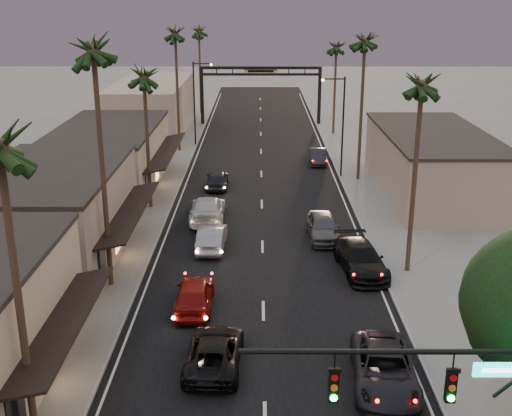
{
  "coord_description": "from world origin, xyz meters",
  "views": [
    {
      "loc": [
        -0.26,
        -11.08,
        15.66
      ],
      "look_at": [
        -0.42,
        28.53,
        2.5
      ],
      "focal_mm": 45.0,
      "sensor_mm": 36.0,
      "label": 1
    }
  ],
  "objects_px": {
    "palm_ld": "(175,30)",
    "curbside_near": "(384,369)",
    "palm_rc": "(337,43)",
    "curbside_black": "(361,259)",
    "palm_far": "(199,28)",
    "streetlight_right": "(340,119)",
    "traffic_signal": "(474,400)",
    "palm_lc": "(144,71)",
    "streetlight_left": "(197,97)",
    "palm_lb": "(93,43)",
    "oncoming_red": "(194,294)",
    "oncoming_pickup": "(214,352)",
    "palm_rb": "(365,36)",
    "arch": "(261,81)",
    "palm_ra": "(423,78)",
    "oncoming_silver": "(212,237)"
  },
  "relations": [
    {
      "from": "palm_ra",
      "to": "curbside_near",
      "type": "bearing_deg",
      "value": -106.94
    },
    {
      "from": "oncoming_pickup",
      "to": "curbside_near",
      "type": "height_order",
      "value": "curbside_near"
    },
    {
      "from": "palm_lc",
      "to": "curbside_near",
      "type": "distance_m",
      "value": 29.02
    },
    {
      "from": "palm_ra",
      "to": "curbside_near",
      "type": "height_order",
      "value": "palm_ra"
    },
    {
      "from": "palm_rc",
      "to": "curbside_black",
      "type": "height_order",
      "value": "palm_rc"
    },
    {
      "from": "streetlight_left",
      "to": "palm_rc",
      "type": "relative_size",
      "value": 0.74
    },
    {
      "from": "arch",
      "to": "palm_ra",
      "type": "bearing_deg",
      "value": -79.41
    },
    {
      "from": "streetlight_left",
      "to": "palm_lb",
      "type": "bearing_deg",
      "value": -92.67
    },
    {
      "from": "palm_lc",
      "to": "palm_lb",
      "type": "bearing_deg",
      "value": -90.0
    },
    {
      "from": "streetlight_left",
      "to": "oncoming_pickup",
      "type": "bearing_deg",
      "value": -83.91
    },
    {
      "from": "traffic_signal",
      "to": "palm_ld",
      "type": "xyz_separation_m",
      "value": [
        -14.29,
        51.0,
        7.33
      ]
    },
    {
      "from": "palm_far",
      "to": "curbside_black",
      "type": "height_order",
      "value": "palm_far"
    },
    {
      "from": "streetlight_right",
      "to": "oncoming_silver",
      "type": "bearing_deg",
      "value": -120.54
    },
    {
      "from": "palm_rc",
      "to": "oncoming_red",
      "type": "distance_m",
      "value": 47.37
    },
    {
      "from": "oncoming_red",
      "to": "arch",
      "type": "bearing_deg",
      "value": -94.25
    },
    {
      "from": "palm_ld",
      "to": "oncoming_silver",
      "type": "relative_size",
      "value": 3.01
    },
    {
      "from": "palm_lc",
      "to": "traffic_signal",
      "type": "bearing_deg",
      "value": -65.94
    },
    {
      "from": "palm_rc",
      "to": "curbside_black",
      "type": "relative_size",
      "value": 2.09
    },
    {
      "from": "palm_ra",
      "to": "oncoming_silver",
      "type": "relative_size",
      "value": 2.8
    },
    {
      "from": "streetlight_right",
      "to": "palm_rc",
      "type": "xyz_separation_m",
      "value": [
        1.68,
        19.0,
        5.14
      ]
    },
    {
      "from": "palm_far",
      "to": "curbside_near",
      "type": "height_order",
      "value": "palm_far"
    },
    {
      "from": "palm_rc",
      "to": "streetlight_left",
      "type": "bearing_deg",
      "value": -158.86
    },
    {
      "from": "oncoming_silver",
      "to": "streetlight_right",
      "type": "bearing_deg",
      "value": -118.62
    },
    {
      "from": "palm_lc",
      "to": "palm_ra",
      "type": "height_order",
      "value": "palm_ra"
    },
    {
      "from": "palm_rb",
      "to": "oncoming_pickup",
      "type": "height_order",
      "value": "palm_rb"
    },
    {
      "from": "arch",
      "to": "curbside_near",
      "type": "bearing_deg",
      "value": -85.02
    },
    {
      "from": "arch",
      "to": "palm_ra",
      "type": "height_order",
      "value": "palm_ra"
    },
    {
      "from": "arch",
      "to": "curbside_near",
      "type": "height_order",
      "value": "arch"
    },
    {
      "from": "palm_lb",
      "to": "oncoming_pickup",
      "type": "height_order",
      "value": "palm_lb"
    },
    {
      "from": "curbside_black",
      "to": "oncoming_red",
      "type": "bearing_deg",
      "value": -159.79
    },
    {
      "from": "oncoming_red",
      "to": "curbside_near",
      "type": "xyz_separation_m",
      "value": [
        8.64,
        -6.98,
        -0.02
      ]
    },
    {
      "from": "palm_ld",
      "to": "palm_far",
      "type": "xyz_separation_m",
      "value": [
        0.3,
        23.0,
        -0.97
      ]
    },
    {
      "from": "curbside_near",
      "to": "curbside_black",
      "type": "height_order",
      "value": "curbside_black"
    },
    {
      "from": "oncoming_pickup",
      "to": "curbside_black",
      "type": "xyz_separation_m",
      "value": [
        8.0,
        10.26,
        0.13
      ]
    },
    {
      "from": "streetlight_right",
      "to": "traffic_signal",
      "type": "bearing_deg",
      "value": -91.72
    },
    {
      "from": "arch",
      "to": "curbside_near",
      "type": "xyz_separation_m",
      "value": [
        5.03,
        -57.72,
        -4.74
      ]
    },
    {
      "from": "curbside_near",
      "to": "oncoming_silver",
      "type": "bearing_deg",
      "value": 123.16
    },
    {
      "from": "palm_ld",
      "to": "curbside_black",
      "type": "bearing_deg",
      "value": -65.06
    },
    {
      "from": "traffic_signal",
      "to": "streetlight_left",
      "type": "bearing_deg",
      "value": 103.14
    },
    {
      "from": "oncoming_pickup",
      "to": "oncoming_silver",
      "type": "xyz_separation_m",
      "value": [
        -1.09,
        13.95,
        0.06
      ]
    },
    {
      "from": "oncoming_pickup",
      "to": "palm_rc",
      "type": "bearing_deg",
      "value": -99.55
    },
    {
      "from": "oncoming_silver",
      "to": "curbside_black",
      "type": "distance_m",
      "value": 9.81
    },
    {
      "from": "traffic_signal",
      "to": "palm_far",
      "type": "distance_m",
      "value": 75.58
    },
    {
      "from": "oncoming_silver",
      "to": "palm_lc",
      "type": "bearing_deg",
      "value": -55.44
    },
    {
      "from": "palm_lc",
      "to": "palm_ld",
      "type": "height_order",
      "value": "palm_ld"
    },
    {
      "from": "palm_lc",
      "to": "curbside_black",
      "type": "distance_m",
      "value": 21.07
    },
    {
      "from": "traffic_signal",
      "to": "curbside_black",
      "type": "bearing_deg",
      "value": 89.66
    },
    {
      "from": "oncoming_pickup",
      "to": "curbside_black",
      "type": "bearing_deg",
      "value": -125.37
    },
    {
      "from": "palm_ld",
      "to": "curbside_near",
      "type": "distance_m",
      "value": 46.32
    },
    {
      "from": "oncoming_pickup",
      "to": "curbside_near",
      "type": "bearing_deg",
      "value": 171.03
    }
  ]
}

